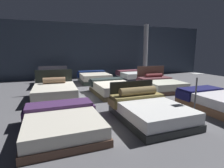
{
  "coord_description": "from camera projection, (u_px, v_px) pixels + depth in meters",
  "views": [
    {
      "loc": [
        -2.45,
        -6.88,
        1.77
      ],
      "look_at": [
        -0.08,
        -0.2,
        0.44
      ],
      "focal_mm": 28.55,
      "sensor_mm": 36.0,
      "label": 1
    }
  ],
  "objects": [
    {
      "name": "bed_2",
      "position": [
        218.0,
        101.0,
        5.43
      ],
      "size": [
        1.52,
        2.19,
        0.53
      ],
      "rotation": [
        0.0,
        0.0,
        0.02
      ],
      "color": "brown",
      "rests_on": "ground_plane"
    },
    {
      "name": "bed_1",
      "position": [
        148.0,
        110.0,
        4.67
      ],
      "size": [
        1.63,
        2.16,
        0.86
      ],
      "rotation": [
        0.0,
        0.0,
        0.02
      ],
      "color": "black",
      "rests_on": "ground_plane"
    },
    {
      "name": "ground_plane",
      "position": [
        112.0,
        94.0,
        7.51
      ],
      "size": [
        18.0,
        18.0,
        0.02
      ],
      "primitive_type": "cube",
      "color": "#5B5B60"
    },
    {
      "name": "showroom_back_wall",
      "position": [
        87.0,
        51.0,
        11.72
      ],
      "size": [
        18.0,
        0.06,
        3.5
      ],
      "primitive_type": "cube",
      "color": "#333D4C",
      "rests_on": "ground_plane"
    },
    {
      "name": "bed_0",
      "position": [
        63.0,
        122.0,
        3.96
      ],
      "size": [
        1.73,
        2.06,
        0.48
      ],
      "rotation": [
        0.0,
        0.0,
        0.03
      ],
      "color": "brown",
      "rests_on": "ground_plane"
    },
    {
      "name": "bed_5",
      "position": [
        160.0,
        84.0,
        8.17
      ],
      "size": [
        1.69,
        2.11,
        1.02
      ],
      "rotation": [
        0.0,
        0.0,
        -0.05
      ],
      "color": "#503931",
      "rests_on": "ground_plane"
    },
    {
      "name": "support_pillar",
      "position": [
        145.0,
        51.0,
        12.23
      ],
      "size": [
        0.3,
        0.3,
        3.5
      ],
      "primitive_type": "cylinder",
      "color": "#99999E",
      "rests_on": "ground_plane"
    },
    {
      "name": "price_sign",
      "position": [
        195.0,
        101.0,
        4.71
      ],
      "size": [
        0.28,
        0.24,
        1.19
      ],
      "color": "#3F3F44",
      "rests_on": "ground_plane"
    },
    {
      "name": "bed_8",
      "position": [
        132.0,
        76.0,
        10.85
      ],
      "size": [
        1.5,
        1.95,
        0.55
      ],
      "rotation": [
        0.0,
        0.0,
        -0.0
      ],
      "color": "black",
      "rests_on": "ground_plane"
    },
    {
      "name": "bed_7",
      "position": [
        94.0,
        78.0,
        10.09
      ],
      "size": [
        1.69,
        1.92,
        0.59
      ],
      "rotation": [
        0.0,
        0.0,
        -0.0
      ],
      "color": "#27332C",
      "rests_on": "ground_plane"
    },
    {
      "name": "bed_3",
      "position": [
        55.0,
        92.0,
        6.6
      ],
      "size": [
        1.59,
        1.97,
        1.0
      ],
      "rotation": [
        0.0,
        0.0,
        -0.02
      ],
      "color": "black",
      "rests_on": "ground_plane"
    },
    {
      "name": "bed_6",
      "position": [
        54.0,
        80.0,
        9.38
      ],
      "size": [
        1.76,
        2.22,
        0.9
      ],
      "rotation": [
        0.0,
        0.0,
        -0.03
      ],
      "color": "#575056",
      "rests_on": "ground_plane"
    },
    {
      "name": "bed_4",
      "position": [
        112.0,
        88.0,
        7.38
      ],
      "size": [
        1.56,
        2.13,
        0.55
      ],
      "rotation": [
        0.0,
        0.0,
        0.03
      ],
      "color": "brown",
      "rests_on": "ground_plane"
    }
  ]
}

